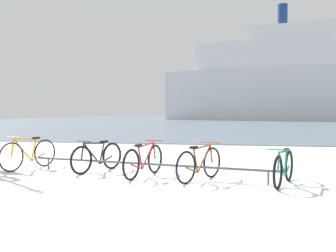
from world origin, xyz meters
name	(u,v)px	position (x,y,z in m)	size (l,w,h in m)	color
ground	(227,121)	(0.00, 53.90, -0.04)	(80.00, 132.00, 0.08)	white
bike_rack	(145,164)	(-0.30, 1.70, 0.27)	(5.86, 1.22, 0.31)	#4C5156
bicycle_0	(29,154)	(-3.45, 2.19, 0.38)	(0.65, 1.69, 0.84)	black
bicycle_1	(97,157)	(-1.59, 2.09, 0.35)	(0.76, 1.57, 0.78)	black
bicycle_2	(144,161)	(-0.32, 1.65, 0.36)	(0.60, 1.69, 0.79)	black
bicycle_3	(200,164)	(0.95, 1.38, 0.36)	(0.81, 1.47, 0.79)	black
bicycle_4	(284,168)	(2.63, 1.20, 0.34)	(0.64, 1.55, 0.75)	black
ferry_ship	(333,80)	(16.36, 56.91, 6.39)	(55.81, 22.05, 19.07)	silver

